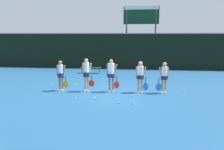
# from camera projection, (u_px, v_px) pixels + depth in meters

# --- Properties ---
(ground_plane) EXTENTS (140.00, 140.00, 0.00)m
(ground_plane) POSITION_uv_depth(u_px,v_px,m) (112.00, 92.00, 11.70)
(ground_plane) COLOR #235684
(fence_windscreen) EXTENTS (60.00, 0.08, 3.15)m
(fence_windscreen) POSITION_uv_depth(u_px,v_px,m) (122.00, 51.00, 19.21)
(fence_windscreen) COLOR black
(fence_windscreen) RESTS_ON ground_plane
(scoreboard) EXTENTS (3.30, 0.15, 5.63)m
(scoreboard) POSITION_uv_depth(u_px,v_px,m) (141.00, 20.00, 20.38)
(scoreboard) COLOR #515156
(scoreboard) RESTS_ON ground_plane
(bench_courtside) EXTENTS (1.67, 0.41, 0.47)m
(bench_courtside) POSITION_uv_depth(u_px,v_px,m) (91.00, 68.00, 17.21)
(bench_courtside) COLOR #19472D
(bench_courtside) RESTS_ON ground_plane
(player_0) EXTENTS (0.61, 0.33, 1.66)m
(player_0) POSITION_uv_depth(u_px,v_px,m) (61.00, 73.00, 11.74)
(player_0) COLOR #8C664C
(player_0) RESTS_ON ground_plane
(player_1) EXTENTS (0.63, 0.34, 1.80)m
(player_1) POSITION_uv_depth(u_px,v_px,m) (87.00, 72.00, 11.60)
(player_1) COLOR tan
(player_1) RESTS_ON ground_plane
(player_2) EXTENTS (0.67, 0.40, 1.75)m
(player_2) POSITION_uv_depth(u_px,v_px,m) (111.00, 73.00, 11.51)
(player_2) COLOR #8C664C
(player_2) RESTS_ON ground_plane
(player_3) EXTENTS (0.65, 0.38, 1.66)m
(player_3) POSITION_uv_depth(u_px,v_px,m) (140.00, 74.00, 11.34)
(player_3) COLOR tan
(player_3) RESTS_ON ground_plane
(player_4) EXTENTS (0.63, 0.34, 1.63)m
(player_4) POSITION_uv_depth(u_px,v_px,m) (164.00, 75.00, 11.24)
(player_4) COLOR tan
(player_4) RESTS_ON ground_plane
(tennis_ball_0) EXTENTS (0.07, 0.07, 0.07)m
(tennis_ball_0) POSITION_uv_depth(u_px,v_px,m) (143.00, 85.00, 13.09)
(tennis_ball_0) COLOR #CCE033
(tennis_ball_0) RESTS_ON ground_plane
(tennis_ball_1) EXTENTS (0.07, 0.07, 0.07)m
(tennis_ball_1) POSITION_uv_depth(u_px,v_px,m) (108.00, 86.00, 12.77)
(tennis_ball_1) COLOR #CCE033
(tennis_ball_1) RESTS_ON ground_plane
(tennis_ball_2) EXTENTS (0.07, 0.07, 0.07)m
(tennis_ball_2) POSITION_uv_depth(u_px,v_px,m) (75.00, 85.00, 13.07)
(tennis_ball_2) COLOR #CCE033
(tennis_ball_2) RESTS_ON ground_plane
(tennis_ball_3) EXTENTS (0.07, 0.07, 0.07)m
(tennis_ball_3) POSITION_uv_depth(u_px,v_px,m) (52.00, 84.00, 13.40)
(tennis_ball_3) COLOR #CCE033
(tennis_ball_3) RESTS_ON ground_plane
(tennis_ball_4) EXTENTS (0.07, 0.07, 0.07)m
(tennis_ball_4) POSITION_uv_depth(u_px,v_px,m) (95.00, 98.00, 10.47)
(tennis_ball_4) COLOR #CCE033
(tennis_ball_4) RESTS_ON ground_plane
(tennis_ball_5) EXTENTS (0.07, 0.07, 0.07)m
(tennis_ball_5) POSITION_uv_depth(u_px,v_px,m) (75.00, 99.00, 10.33)
(tennis_ball_5) COLOR #CCE033
(tennis_ball_5) RESTS_ON ground_plane
(tennis_ball_6) EXTENTS (0.07, 0.07, 0.07)m
(tennis_ball_6) POSITION_uv_depth(u_px,v_px,m) (133.00, 103.00, 9.64)
(tennis_ball_6) COLOR #CCE033
(tennis_ball_6) RESTS_ON ground_plane
(tennis_ball_7) EXTENTS (0.07, 0.07, 0.07)m
(tennis_ball_7) POSITION_uv_depth(u_px,v_px,m) (132.00, 96.00, 10.85)
(tennis_ball_7) COLOR #CCE033
(tennis_ball_7) RESTS_ON ground_plane
(tennis_ball_8) EXTENTS (0.07, 0.07, 0.07)m
(tennis_ball_8) POSITION_uv_depth(u_px,v_px,m) (184.00, 92.00, 11.62)
(tennis_ball_8) COLOR #CCE033
(tennis_ball_8) RESTS_ON ground_plane
(tennis_ball_9) EXTENTS (0.07, 0.07, 0.07)m
(tennis_ball_9) POSITION_uv_depth(u_px,v_px,m) (115.00, 85.00, 13.08)
(tennis_ball_9) COLOR #CCE033
(tennis_ball_9) RESTS_ON ground_plane
(tennis_ball_10) EXTENTS (0.07, 0.07, 0.07)m
(tennis_ball_10) POSITION_uv_depth(u_px,v_px,m) (119.00, 103.00, 9.70)
(tennis_ball_10) COLOR #CCE033
(tennis_ball_10) RESTS_ON ground_plane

